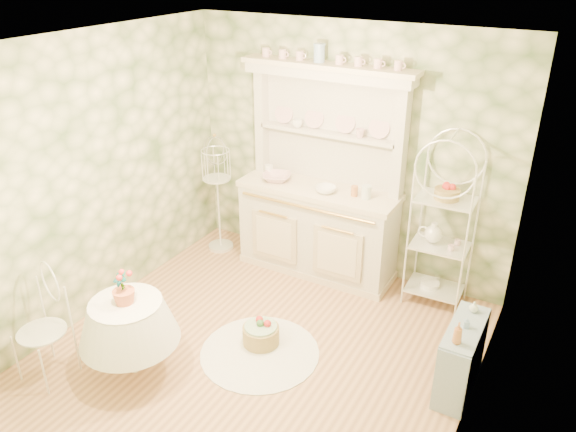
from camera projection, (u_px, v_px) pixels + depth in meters
The scene contains 22 objects.
floor at pixel (261, 350), 5.14m from camera, with size 3.60×3.60×0.00m, color tan.
ceiling at pixel (253, 46), 3.96m from camera, with size 3.60×3.60×0.00m, color white.
wall_left at pixel (98, 177), 5.34m from camera, with size 3.60×3.60×0.00m, color beige.
wall_right at pixel (485, 275), 3.76m from camera, with size 3.60×3.60×0.00m, color beige.
wall_back at pixel (348, 153), 5.96m from camera, with size 3.60×3.60×0.00m, color beige.
wall_front at pixel (87, 340), 3.14m from camera, with size 3.60×3.60×0.00m, color beige.
kitchen_dresser at pixel (319, 176), 5.92m from camera, with size 1.87×0.61×2.29m, color silver.
bakers_rack at pixel (443, 219), 5.45m from camera, with size 0.58×0.42×1.88m, color white.
side_shelf at pixel (461, 359), 4.59m from camera, with size 0.25×0.67×0.58m, color #8FA4BC.
round_table at pixel (131, 339), 4.73m from camera, with size 0.63×0.63×0.69m, color white.
cafe_chair at pixel (42, 334), 4.65m from camera, with size 0.39×0.39×0.87m, color white.
birdcage_stand at pixel (218, 190), 6.54m from camera, with size 0.36×0.36×1.54m, color white.
floor_basket at pixel (261, 334), 5.18m from camera, with size 0.31×0.31×0.20m, color #A88E50.
lace_rug at pixel (260, 352), 5.09m from camera, with size 1.08×1.08×0.01m, color white.
bowl_floral at pixel (277, 180), 6.15m from camera, with size 0.31×0.31×0.08m, color white.
bowl_white at pixel (325, 192), 5.85m from camera, with size 0.22×0.22×0.07m, color white.
cup_left at pixel (298, 125), 6.00m from camera, with size 0.11×0.11×0.09m, color white.
cup_right at pixel (360, 135), 5.68m from camera, with size 0.10×0.10×0.09m, color white.
potted_geranium at pixel (122, 287), 4.53m from camera, with size 0.14×0.10×0.27m, color #3F7238.
bottle_amber at pixel (457, 336), 4.23m from camera, with size 0.07×0.07×0.18m, color #B36D39.
bottle_blue at pixel (466, 324), 4.42m from camera, with size 0.04×0.04×0.10m, color #8AAAD2.
bottle_glass at pixel (474, 308), 4.61m from camera, with size 0.08×0.08×0.10m, color silver.
Camera 1 is at (2.22, -3.44, 3.34)m, focal length 35.00 mm.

